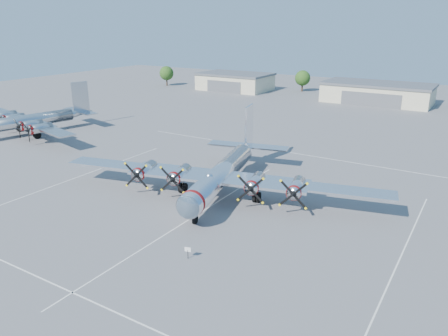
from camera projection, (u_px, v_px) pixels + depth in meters
The scene contains 9 objects.
ground at pixel (216, 203), 53.79m from camera, with size 260.00×260.00×0.00m, color #59595C.
parking_lines at pixel (208, 208), 52.37m from camera, with size 60.00×50.08×0.01m.
hangar_west at pixel (235, 81), 141.41m from camera, with size 22.60×14.60×5.40m.
hangar_center at pixel (377, 93), 119.08m from camera, with size 28.60×14.60×5.40m.
tree_far_west at pixel (167, 73), 150.13m from camera, with size 4.80×4.80×6.64m.
tree_west at pixel (303, 78), 137.49m from camera, with size 4.80×4.80×6.64m.
main_bomber_b29 at pixel (223, 192), 57.15m from camera, with size 42.06×28.77×9.30m, color white, non-canonical shape.
bomber_west at pixel (36, 133), 87.02m from camera, with size 35.05×24.82×9.26m, color #BBBEC0, non-canonical shape.
info_placard at pixel (188, 251), 40.94m from camera, with size 0.62×0.20×1.19m.
Camera 1 is at (26.83, -41.71, 21.29)m, focal length 35.00 mm.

